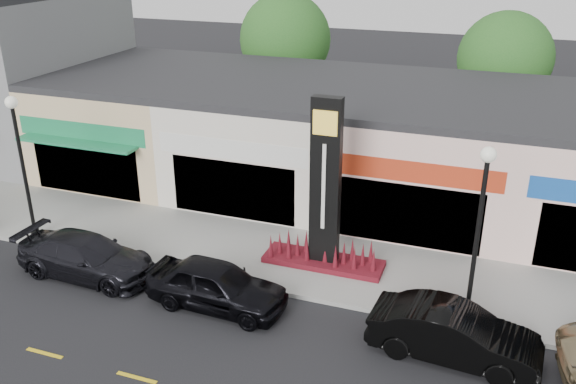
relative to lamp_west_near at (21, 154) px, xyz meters
name	(u,v)px	position (x,y,z in m)	size (l,w,h in m)	color
ground	(191,316)	(8.00, -2.50, -3.48)	(120.00, 120.00, 0.00)	black
sidewalk	(247,250)	(8.00, 1.85, -3.40)	(52.00, 4.30, 0.15)	gray
curb	(220,280)	(8.00, -0.40, -3.40)	(52.00, 0.20, 0.15)	gray
shop_beige	(145,116)	(-0.50, 8.96, -1.08)	(7.00, 10.85, 4.80)	tan
shop_cream	(277,131)	(6.50, 8.97, -1.08)	(7.00, 10.01, 4.80)	silver
shop_pink_w	(430,147)	(13.50, 8.97, -1.08)	(7.00, 10.01, 4.80)	beige
tree_rear_west	(285,39)	(4.00, 17.00, 1.74)	(5.20, 5.20, 7.83)	#382619
tree_rear_mid	(505,59)	(16.00, 17.00, 1.41)	(4.80, 4.80, 7.29)	#382619
lamp_west_near	(21,154)	(0.00, 0.00, 0.00)	(0.44, 0.44, 5.47)	black
lamp_east_near	(480,219)	(16.00, 0.00, 0.00)	(0.44, 0.44, 5.47)	black
pylon_sign	(325,209)	(11.00, 1.70, -1.20)	(4.20, 1.30, 6.00)	#520E0F
car_dark_sedan	(86,256)	(3.53, -1.50, -2.76)	(4.93, 2.00, 1.43)	black
car_black_sedan	(217,285)	(8.54, -1.71, -2.71)	(4.50, 1.81, 1.53)	black
car_black_conv	(454,334)	(15.77, -1.78, -2.71)	(4.64, 1.62, 1.53)	black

